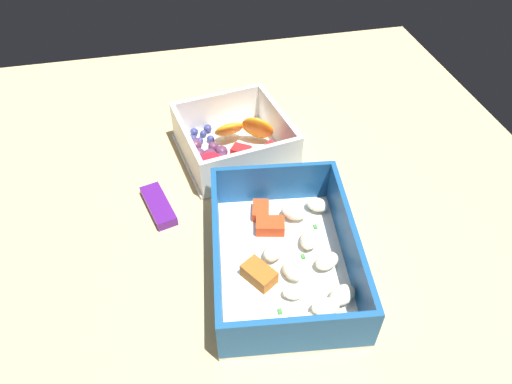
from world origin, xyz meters
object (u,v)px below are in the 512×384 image
at_px(candy_bar, 158,204).
at_px(paper_cup_liner, 214,109).
at_px(fruit_bowl, 233,144).
at_px(pasta_container, 286,255).

height_order(candy_bar, paper_cup_liner, paper_cup_liner).
distance_m(fruit_bowl, paper_cup_liner, 0.10).
bearing_deg(candy_bar, paper_cup_liner, -28.06).
bearing_deg(pasta_container, fruit_bowl, 13.45).
xyz_separation_m(pasta_container, paper_cup_liner, (0.30, 0.03, -0.01)).
bearing_deg(fruit_bowl, paper_cup_liner, 6.28).
relative_size(fruit_bowl, candy_bar, 2.26).
bearing_deg(pasta_container, paper_cup_liner, 13.55).
relative_size(candy_bar, paper_cup_liner, 1.74).
bearing_deg(paper_cup_liner, fruit_bowl, -173.72).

